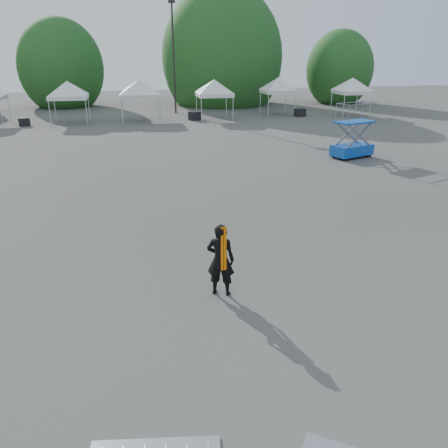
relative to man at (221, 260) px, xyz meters
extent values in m
plane|color=#474442|center=(-0.51, 1.84, -0.91)|extent=(120.00, 120.00, 0.00)
cylinder|color=black|center=(2.49, 33.84, 3.84)|extent=(0.16, 0.16, 9.50)
cube|color=black|center=(2.49, 33.84, 8.74)|extent=(0.60, 0.25, 0.30)
cylinder|color=#382314|center=(-8.51, 41.84, 0.23)|extent=(0.36, 0.36, 2.27)
ellipsoid|color=#214F1A|center=(-8.51, 41.84, 3.03)|extent=(4.16, 4.16, 4.78)
cylinder|color=#382314|center=(8.49, 40.84, 0.49)|extent=(0.36, 0.36, 2.80)
ellipsoid|color=#214F1A|center=(8.49, 40.84, 3.94)|extent=(5.12, 5.12, 5.89)
cylinder|color=#382314|center=(21.49, 38.84, 0.14)|extent=(0.36, 0.36, 2.10)
ellipsoid|color=#214F1A|center=(21.49, 38.84, 2.73)|extent=(3.84, 3.84, 4.42)
cylinder|color=silver|center=(-11.71, 28.62, 0.09)|extent=(0.06, 0.06, 2.00)
cylinder|color=silver|center=(-11.71, 31.25, 0.09)|extent=(0.06, 0.06, 2.00)
cylinder|color=silver|center=(-7.98, 27.89, 0.09)|extent=(0.06, 0.06, 2.00)
cylinder|color=silver|center=(-5.21, 27.89, 0.09)|extent=(0.06, 0.06, 2.00)
cylinder|color=silver|center=(-7.98, 30.66, 0.09)|extent=(0.06, 0.06, 2.00)
cylinder|color=silver|center=(-5.21, 30.66, 0.09)|extent=(0.06, 0.06, 2.00)
cube|color=white|center=(-6.60, 29.27, 1.17)|extent=(2.97, 2.97, 0.30)
pyramid|color=white|center=(-6.60, 29.27, 2.42)|extent=(4.19, 4.19, 1.10)
cylinder|color=silver|center=(-2.45, 27.96, 0.09)|extent=(0.06, 0.06, 2.00)
cylinder|color=silver|center=(0.64, 27.96, 0.09)|extent=(0.06, 0.06, 2.00)
cylinder|color=silver|center=(-2.45, 31.05, 0.09)|extent=(0.06, 0.06, 2.00)
cylinder|color=silver|center=(0.64, 31.05, 0.09)|extent=(0.06, 0.06, 2.00)
cube|color=white|center=(-0.91, 29.50, 1.17)|extent=(3.29, 3.29, 0.30)
pyramid|color=white|center=(-0.91, 29.50, 2.42)|extent=(4.66, 4.66, 1.10)
cylinder|color=silver|center=(3.99, 27.58, 0.09)|extent=(0.06, 0.06, 2.00)
cylinder|color=silver|center=(6.69, 27.58, 0.09)|extent=(0.06, 0.06, 2.00)
cylinder|color=silver|center=(3.99, 30.28, 0.09)|extent=(0.06, 0.06, 2.00)
cylinder|color=silver|center=(6.69, 30.28, 0.09)|extent=(0.06, 0.06, 2.00)
cube|color=white|center=(5.34, 28.93, 1.17)|extent=(2.90, 2.90, 0.30)
pyramid|color=white|center=(5.34, 28.93, 2.42)|extent=(4.10, 4.10, 1.10)
cylinder|color=silver|center=(10.38, 29.53, 0.09)|extent=(0.06, 0.06, 2.00)
cylinder|color=silver|center=(12.94, 29.53, 0.09)|extent=(0.06, 0.06, 2.00)
cylinder|color=silver|center=(10.38, 32.09, 0.09)|extent=(0.06, 0.06, 2.00)
cylinder|color=silver|center=(12.94, 32.09, 0.09)|extent=(0.06, 0.06, 2.00)
cube|color=white|center=(11.66, 30.81, 1.17)|extent=(2.76, 2.76, 0.30)
pyramid|color=white|center=(11.66, 30.81, 2.42)|extent=(3.90, 3.90, 1.10)
cylinder|color=silver|center=(16.77, 27.61, 0.09)|extent=(0.06, 0.06, 2.00)
cylinder|color=silver|center=(19.36, 27.61, 0.09)|extent=(0.06, 0.06, 2.00)
cylinder|color=silver|center=(16.77, 30.20, 0.09)|extent=(0.06, 0.06, 2.00)
cylinder|color=silver|center=(19.36, 30.20, 0.09)|extent=(0.06, 0.06, 2.00)
cube|color=white|center=(18.07, 28.91, 1.17)|extent=(2.79, 2.79, 0.30)
pyramid|color=white|center=(18.07, 28.91, 2.42)|extent=(3.94, 3.94, 1.10)
imported|color=black|center=(0.00, 0.00, 0.00)|extent=(0.77, 0.64, 1.82)
cube|color=orange|center=(0.00, -0.18, 0.36)|extent=(0.15, 0.02, 1.09)
cube|color=#0C2B9C|center=(10.07, 12.94, -0.48)|extent=(2.53, 1.82, 0.57)
cube|color=#0C2B9C|center=(10.07, 12.94, 1.04)|extent=(2.43, 1.75, 0.10)
cylinder|color=black|center=(9.41, 12.21, -0.74)|extent=(0.37, 0.25, 0.34)
cylinder|color=black|center=(11.04, 12.76, -0.74)|extent=(0.37, 0.25, 0.34)
cylinder|color=black|center=(9.10, 13.11, -0.74)|extent=(0.37, 0.25, 0.34)
cylinder|color=black|center=(10.73, 13.67, -0.74)|extent=(0.37, 0.25, 0.34)
cube|color=black|center=(-10.10, 28.55, -0.59)|extent=(0.97, 0.85, 0.64)
cube|color=black|center=(3.62, 28.89, -0.55)|extent=(1.13, 1.02, 0.72)
cube|color=black|center=(13.34, 29.24, -0.56)|extent=(0.97, 0.79, 0.69)
camera|label=1|loc=(-1.84, -9.11, 4.59)|focal=35.00mm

